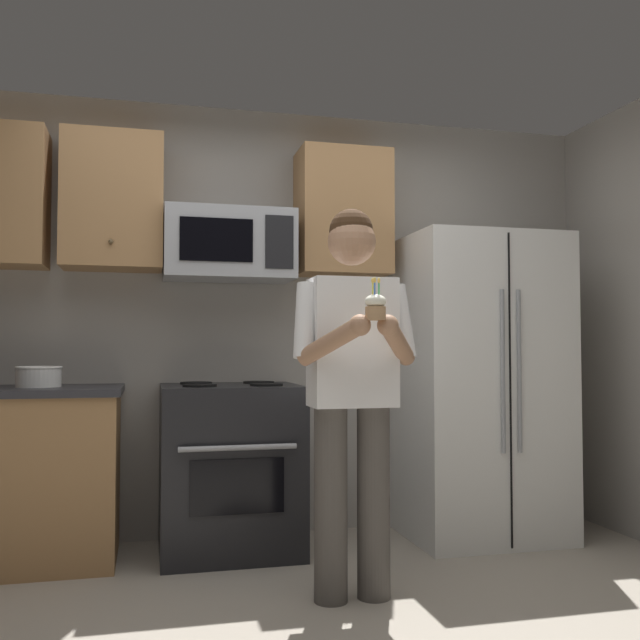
# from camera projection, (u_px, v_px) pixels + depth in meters

# --- Properties ---
(wall_back) EXTENTS (4.40, 0.10, 2.60)m
(wall_back) POSITION_uv_depth(u_px,v_px,m) (248.00, 320.00, 4.35)
(wall_back) COLOR gray
(wall_back) RESTS_ON ground
(oven_range) EXTENTS (0.76, 0.70, 0.93)m
(oven_range) POSITION_uv_depth(u_px,v_px,m) (230.00, 468.00, 3.90)
(oven_range) COLOR black
(oven_range) RESTS_ON ground
(microwave) EXTENTS (0.74, 0.41, 0.40)m
(microwave) POSITION_uv_depth(u_px,v_px,m) (229.00, 246.00, 4.07)
(microwave) COLOR #9EA0A5
(refrigerator) EXTENTS (0.90, 0.75, 1.80)m
(refrigerator) POSITION_uv_depth(u_px,v_px,m) (480.00, 386.00, 4.24)
(refrigerator) COLOR white
(refrigerator) RESTS_ON ground
(cabinet_row_upper) EXTENTS (2.78, 0.36, 0.76)m
(cabinet_row_upper) POSITION_uv_depth(u_px,v_px,m) (127.00, 203.00, 3.99)
(cabinet_row_upper) COLOR #9E7247
(bowl_large_white) EXTENTS (0.24, 0.24, 0.11)m
(bowl_large_white) POSITION_uv_depth(u_px,v_px,m) (39.00, 376.00, 3.71)
(bowl_large_white) COLOR white
(bowl_large_white) RESTS_ON counter_left
(person) EXTENTS (0.60, 0.48, 1.76)m
(person) POSITION_uv_depth(u_px,v_px,m) (353.00, 377.00, 3.17)
(person) COLOR #4C4742
(person) RESTS_ON ground
(cupcake) EXTENTS (0.09, 0.09, 0.17)m
(cupcake) POSITION_uv_depth(u_px,v_px,m) (375.00, 306.00, 2.87)
(cupcake) COLOR #A87F56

